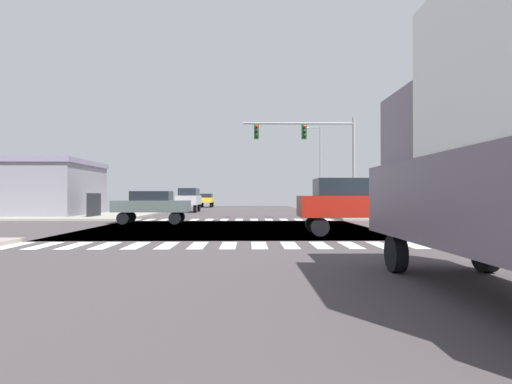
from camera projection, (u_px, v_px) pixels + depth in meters
ground at (231, 229)px, 21.02m from camera, size 90.00×90.00×0.05m
sidewalk_corner_ne at (402, 215)px, 33.23m from camera, size 12.00×12.00×0.14m
sidewalk_corner_nw at (71, 215)px, 32.81m from camera, size 12.00×12.00×0.14m
crosswalk_near at (213, 245)px, 13.72m from camera, size 13.50×2.00×0.01m
crosswalk_far at (232, 220)px, 28.32m from camera, size 13.50×2.00×0.01m
traffic_signal_mast at (311, 144)px, 28.46m from camera, size 7.61×0.55×6.92m
street_lamp at (318, 161)px, 41.53m from camera, size 1.78×0.32×8.45m
bank_building at (5, 188)px, 33.44m from camera, size 15.21×8.47×4.40m
suv_farside_2 at (189, 198)px, 41.40m from camera, size 1.96×4.60×2.34m
suv_queued_3 at (354, 201)px, 17.62m from camera, size 4.60×1.96×2.34m
sedan_middle_2 at (207, 199)px, 58.31m from camera, size 1.80×4.30×1.88m
sedan_inner_3 at (152, 204)px, 24.45m from camera, size 4.30×1.80×1.88m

